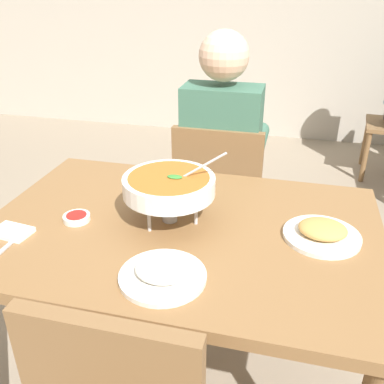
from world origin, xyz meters
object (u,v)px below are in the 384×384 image
(diner_main, at_px, (222,151))
(dining_table_main, at_px, (181,254))
(chair_diner_main, at_px, (220,197))
(sauce_dish, at_px, (77,217))
(curry_bowl, at_px, (169,186))
(appetizer_plate, at_px, (322,232))
(rice_plate, at_px, (163,273))

(diner_main, bearing_deg, dining_table_main, -90.00)
(chair_diner_main, xyz_separation_m, sauce_dish, (-0.35, -0.78, 0.27))
(curry_bowl, relative_size, sauce_dish, 3.69)
(chair_diner_main, relative_size, diner_main, 0.69)
(appetizer_plate, xyz_separation_m, sauce_dish, (-0.80, -0.09, -0.01))
(appetizer_plate, distance_m, sauce_dish, 0.80)
(curry_bowl, distance_m, rice_plate, 0.33)
(chair_diner_main, distance_m, diner_main, 0.24)
(curry_bowl, height_order, sauce_dish, curry_bowl)
(curry_bowl, distance_m, sauce_dish, 0.33)
(curry_bowl, height_order, appetizer_plate, curry_bowl)
(chair_diner_main, distance_m, sauce_dish, 0.89)
(chair_diner_main, xyz_separation_m, curry_bowl, (-0.04, -0.70, 0.39))
(diner_main, bearing_deg, sauce_dish, -113.26)
(appetizer_plate, relative_size, sauce_dish, 2.67)
(dining_table_main, xyz_separation_m, curry_bowl, (-0.04, 0.02, 0.24))
(dining_table_main, distance_m, diner_main, 0.76)
(rice_plate, xyz_separation_m, appetizer_plate, (0.42, 0.31, 0.00))
(curry_bowl, xyz_separation_m, sauce_dish, (-0.30, -0.08, -0.12))
(sauce_dish, bearing_deg, dining_table_main, 8.72)
(diner_main, xyz_separation_m, curry_bowl, (-0.04, -0.73, 0.16))
(curry_bowl, bearing_deg, dining_table_main, -27.82)
(dining_table_main, distance_m, rice_plate, 0.31)
(rice_plate, bearing_deg, diner_main, 91.39)
(rice_plate, relative_size, appetizer_plate, 1.00)
(dining_table_main, height_order, diner_main, diner_main)
(diner_main, height_order, rice_plate, diner_main)
(dining_table_main, height_order, curry_bowl, curry_bowl)
(dining_table_main, bearing_deg, appetizer_plate, 4.54)
(curry_bowl, bearing_deg, sauce_dish, -165.75)
(chair_diner_main, height_order, curry_bowl, curry_bowl)
(chair_diner_main, height_order, sauce_dish, chair_diner_main)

